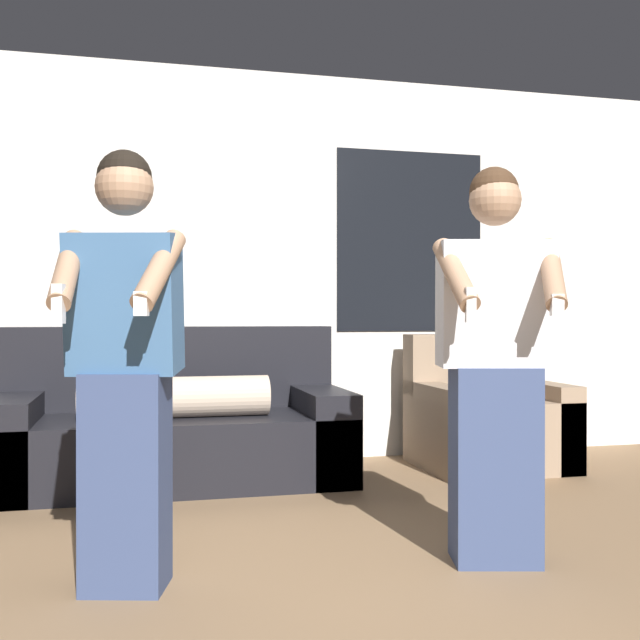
% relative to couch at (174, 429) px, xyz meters
% --- Properties ---
extents(wall_back, '(6.22, 0.07, 2.70)m').
position_rel_couch_xyz_m(wall_back, '(0.55, 0.49, 1.04)').
color(wall_back, silver).
rests_on(wall_back, ground_plane).
extents(couch, '(2.09, 0.94, 0.94)m').
position_rel_couch_xyz_m(couch, '(0.00, 0.00, 0.00)').
color(couch, black).
rests_on(couch, ground_plane).
extents(armchair, '(0.93, 0.80, 0.88)m').
position_rel_couch_xyz_m(armchair, '(2.06, -0.05, -0.00)').
color(armchair, '#937A60').
rests_on(armchair, ground_plane).
extents(person_left, '(0.48, 0.54, 1.62)m').
position_rel_couch_xyz_m(person_left, '(-0.26, -1.81, 0.51)').
color(person_left, '#384770').
rests_on(person_left, ground_plane).
extents(person_right, '(0.52, 0.53, 1.62)m').
position_rel_couch_xyz_m(person_right, '(1.20, -1.85, 0.49)').
color(person_right, '#384770').
rests_on(person_right, ground_plane).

